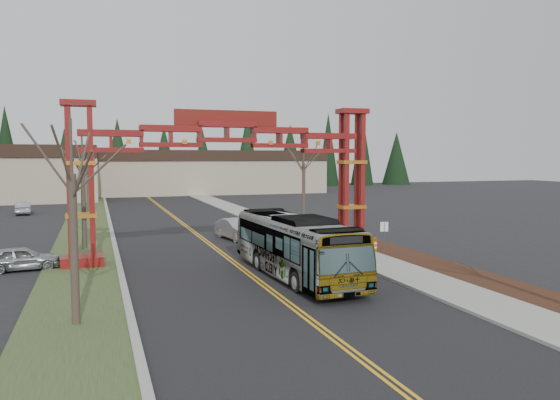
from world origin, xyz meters
name	(u,v)px	position (x,y,z in m)	size (l,w,h in m)	color
ground	(378,372)	(0.00, 0.00, 0.00)	(200.00, 200.00, 0.00)	black
road	(205,241)	(0.00, 25.00, 0.01)	(12.00, 110.00, 0.02)	black
lane_line_left	(203,240)	(-0.12, 25.00, 0.03)	(0.12, 100.00, 0.01)	gold
lane_line_right	(207,240)	(0.12, 25.00, 0.03)	(0.12, 100.00, 0.01)	gold
curb_right	(287,236)	(6.15, 25.00, 0.07)	(0.30, 110.00, 0.15)	#9E9F9A
sidewalk_right	(305,235)	(7.60, 25.00, 0.08)	(2.60, 110.00, 0.14)	gray
landscape_strip	(460,273)	(10.20, 10.00, 0.06)	(2.60, 50.00, 0.12)	black
grass_median	(85,246)	(-8.00, 25.00, 0.04)	(4.00, 110.00, 0.08)	#374723
curb_left	(114,244)	(-6.15, 25.00, 0.07)	(0.30, 110.00, 0.15)	#9E9F9A
gateway_arch	(227,156)	(0.00, 18.00, 5.98)	(18.20, 1.60, 8.90)	maroon
retail_building_east	(202,171)	(10.00, 79.95, 3.51)	(38.00, 20.30, 7.00)	tan
conifer_treeline	(138,154)	(0.25, 92.00, 6.49)	(116.10, 5.60, 13.00)	black
transit_bus	(295,246)	(1.99, 11.93, 1.54)	(2.59, 11.08, 3.09)	#AEB0B6
silver_sedan	(237,229)	(2.27, 24.71, 0.76)	(1.61, 4.63, 1.52)	#A5A8AD
parked_car_near_a	(22,258)	(-11.00, 18.00, 0.65)	(1.53, 3.80, 1.30)	#A2A7AA
parked_car_far_a	(23,208)	(-14.47, 48.96, 0.67)	(1.41, 4.04, 1.33)	silver
bare_tree_median_near	(72,175)	(-8.00, 7.06, 5.29)	(2.90, 2.90, 7.24)	#382D26
bare_tree_median_mid	(83,164)	(-8.00, 23.87, 5.48)	(3.01, 3.01, 7.51)	#382D26
bare_tree_median_far	(87,164)	(-8.00, 43.91, 5.24)	(3.17, 3.17, 7.36)	#382D26
bare_tree_right_far	(304,164)	(10.00, 31.49, 5.31)	(3.01, 3.01, 7.33)	#382D26
street_sign	(384,232)	(8.93, 15.48, 1.49)	(0.46, 0.18, 2.08)	#3F3F44
barrel_south	(373,245)	(9.06, 17.06, 0.45)	(0.48, 0.48, 0.90)	orange
barrel_mid	(353,240)	(8.69, 19.16, 0.46)	(0.49, 0.49, 0.92)	orange
barrel_north	(338,235)	(8.81, 21.70, 0.47)	(0.50, 0.50, 0.93)	orange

